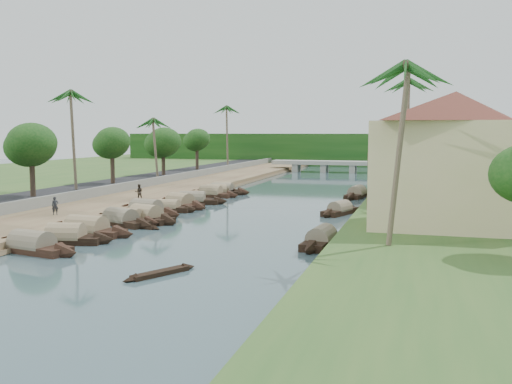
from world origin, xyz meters
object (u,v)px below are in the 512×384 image
(sampan_1, at_px, (66,238))
(person_near, at_px, (55,206))
(sampan_0, at_px, (32,246))
(bridge, at_px, (339,164))
(building_near, at_px, (454,159))

(sampan_1, distance_m, person_near, 10.38)
(sampan_0, bearing_deg, sampan_1, 95.70)
(sampan_1, bearing_deg, sampan_0, -107.51)
(bridge, xyz_separation_m, building_near, (18.99, -74.00, 4.66))
(person_near, bearing_deg, building_near, -42.56)
(bridge, bearing_deg, person_near, -101.86)
(sampan_0, height_order, sampan_1, sampan_1)
(sampan_0, xyz_separation_m, person_near, (-6.24, 11.44, 1.22))
(bridge, height_order, person_near, person_near)
(building_near, bearing_deg, person_near, -179.32)
(sampan_0, relative_size, sampan_1, 1.12)
(sampan_0, distance_m, sampan_1, 3.51)
(bridge, relative_size, sampan_1, 3.54)
(building_near, distance_m, sampan_1, 29.87)
(sampan_1, bearing_deg, bridge, 71.70)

